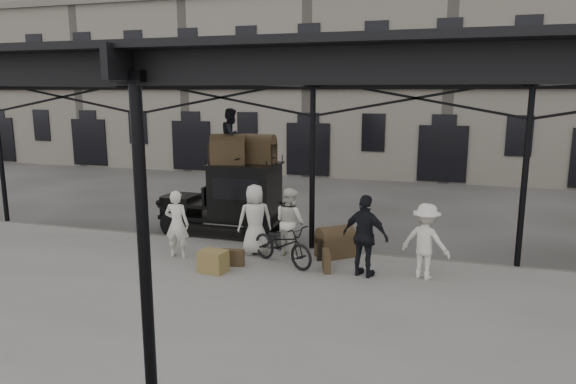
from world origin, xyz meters
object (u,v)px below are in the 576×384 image
Objects in this scene: steamer_trunk_roof_near at (228,151)px; porter_official at (365,236)px; porter_left at (177,224)px; bicycle at (282,244)px; taxi at (235,196)px; steamer_trunk_platform at (335,244)px.

porter_official is at bearing -45.89° from steamer_trunk_roof_near.
porter_left is 2.69m from bicycle.
taxi is 2.73m from porter_left.
bicycle is 3.71m from steamer_trunk_roof_near.
taxi is 1.98× the size of porter_official.
steamer_trunk_platform is at bearing -25.02° from taxi.
porter_left is at bearing 122.38° from bicycle.
taxi is at bearing 114.19° from steamer_trunk_platform.
steamer_trunk_roof_near is (0.36, 2.44, 1.54)m from porter_left.
porter_official is 5.15m from steamer_trunk_roof_near.
taxi reaches higher than porter_left.
porter_official is 1.90× the size of steamer_trunk_roof_near.
bicycle is 1.44m from steamer_trunk_platform.
porter_official reaches higher than bicycle.
taxi is at bearing 69.56° from bicycle.
porter_left is (-0.44, -2.69, -0.21)m from taxi.
porter_left reaches higher than bicycle.
steamer_trunk_roof_near is at bearing -11.32° from porter_official.
bicycle is (-1.99, 0.24, -0.43)m from porter_official.
porter_official reaches higher than steamer_trunk_platform.
bicycle is (2.66, 0.22, -0.35)m from porter_left.
steamer_trunk_roof_near is at bearing -108.07° from taxi.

